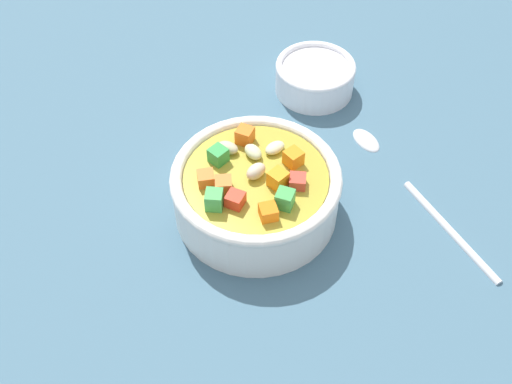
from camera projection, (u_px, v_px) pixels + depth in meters
ground_plane at (256, 216)px, 61.81cm from camera, size 140.00×140.00×2.00cm
soup_bowl_main at (256, 190)px, 58.74cm from camera, size 16.03×16.03×6.76cm
spoon at (408, 183)px, 62.84cm from camera, size 19.85×13.46×0.88cm
side_bowl_small at (315, 77)px, 71.37cm from camera, size 9.13×9.13×3.80cm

